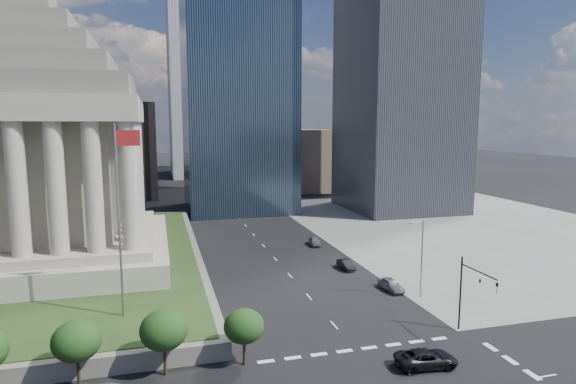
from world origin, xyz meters
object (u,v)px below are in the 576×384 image
object	(u,v)px
street_lamp_north	(421,254)
parked_sedan_mid	(346,265)
pickup_truck	(426,359)
traffic_signal_ne	(472,287)
war_memorial	(38,127)
parked_sedan_near	(391,285)
parked_sedan_far	(315,241)
flagpole	(120,210)

from	to	relation	value
street_lamp_north	parked_sedan_mid	size ratio (longest dim) A/B	2.37
pickup_truck	parked_sedan_mid	world-z (taller)	pickup_truck
traffic_signal_ne	pickup_truck	bearing A→B (deg)	-149.94
war_memorial	parked_sedan_near	world-z (taller)	war_memorial
parked_sedan_near	parked_sedan_mid	world-z (taller)	parked_sedan_near
war_memorial	parked_sedan_mid	world-z (taller)	war_memorial
parked_sedan_far	war_memorial	bearing A→B (deg)	-164.71
flagpole	street_lamp_north	distance (m)	35.95
pickup_truck	parked_sedan_mid	bearing A→B (deg)	-2.03
parked_sedan_near	pickup_truck	bearing A→B (deg)	-112.61
flagpole	street_lamp_north	world-z (taller)	flagpole
flagpole	traffic_signal_ne	distance (m)	36.69
flagpole	parked_sedan_far	size ratio (longest dim) A/B	4.57
flagpole	street_lamp_north	bearing A→B (deg)	1.63
parked_sedan_near	parked_sedan_mid	bearing A→B (deg)	98.05
street_lamp_north	parked_sedan_mid	bearing A→B (deg)	107.43
war_memorial	pickup_truck	world-z (taller)	war_memorial
street_lamp_north	parked_sedan_near	distance (m)	6.35
parked_sedan_mid	parked_sedan_far	distance (m)	14.96
parked_sedan_mid	flagpole	bearing A→B (deg)	-156.07
street_lamp_north	pickup_truck	world-z (taller)	street_lamp_north
flagpole	parked_sedan_far	bearing A→B (deg)	43.97
war_memorial	parked_sedan_far	xyz separation A→B (m)	(43.00, 5.74, -20.65)
traffic_signal_ne	parked_sedan_mid	size ratio (longest dim) A/B	1.90
war_memorial	parked_sedan_near	bearing A→B (deg)	-23.35
war_memorial	parked_sedan_near	distance (m)	53.40
traffic_signal_ne	street_lamp_north	xyz separation A→B (m)	(0.83, 11.30, 0.41)
traffic_signal_ne	street_lamp_north	size ratio (longest dim) A/B	0.80
parked_sedan_near	parked_sedan_far	world-z (taller)	parked_sedan_near
pickup_truck	parked_sedan_mid	size ratio (longest dim) A/B	1.34
street_lamp_north	flagpole	bearing A→B (deg)	-178.37
traffic_signal_ne	parked_sedan_mid	xyz separation A→B (m)	(-3.50, 25.09, -4.55)
parked_sedan_near	street_lamp_north	bearing A→B (deg)	-62.94
flagpole	traffic_signal_ne	xyz separation A→B (m)	(34.33, -10.30, -7.86)
pickup_truck	street_lamp_north	bearing A→B (deg)	-22.36
flagpole	traffic_signal_ne	size ratio (longest dim) A/B	2.50
parked_sedan_mid	traffic_signal_ne	bearing A→B (deg)	-83.75
traffic_signal_ne	parked_sedan_near	world-z (taller)	traffic_signal_ne
flagpole	parked_sedan_far	xyz separation A→B (m)	(30.83, 29.74, -12.37)
street_lamp_north	parked_sedan_far	bearing A→B (deg)	98.56
war_memorial	traffic_signal_ne	bearing A→B (deg)	-36.42
parked_sedan_mid	parked_sedan_far	size ratio (longest dim) A/B	0.96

